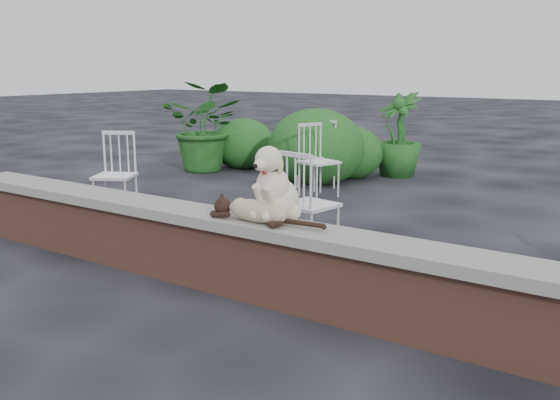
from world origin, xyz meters
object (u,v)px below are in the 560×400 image
Objects in this scene: potted_plant_b at (398,134)px; chair_e at (319,161)px; dog at (278,182)px; chair_c at (310,203)px; cat at (257,210)px; potted_plant_a at (206,126)px; chair_b at (316,155)px; chair_a at (115,174)px.

chair_e is at bearing -96.06° from potted_plant_b.
chair_c is at bearing 110.82° from dog.
potted_plant_a is at bearing 136.05° from cat.
chair_c is 0.73× the size of potted_plant_b.
chair_e is at bearing 117.45° from dog.
chair_b is 0.55m from chair_e.
chair_e and chair_c have the same top height.
chair_b is 3.06m from chair_c.
chair_e is (-1.49, 3.37, -0.20)m from cat.
chair_c and chair_a have the same top height.
chair_e is (0.32, -0.45, 0.00)m from chair_b.
chair_b is at bearing -6.81° from potted_plant_a.
cat is 0.75× the size of potted_plant_a.
potted_plant_b is at bearing 106.00° from dog.
cat is at bearing 113.55° from chair_c.
chair_b is 1.00× the size of chair_c.
chair_e is at bearing -50.99° from chair_c.
dog is at bearing -44.49° from chair_b.
chair_a is at bearing 9.95° from chair_c.
chair_b is 0.73× the size of potted_plant_b.
chair_b is (-1.88, 3.67, -0.39)m from dog.
chair_c reaches higher than cat.
cat is 0.84× the size of potted_plant_b.
potted_plant_a is (-4.02, 4.08, 0.04)m from cat.
potted_plant_a is at bearing 83.48° from chair_a.
potted_plant_b reaches higher than dog.
dog is 3.13m from chair_a.
dog is at bearing -134.30° from chair_e.
dog is 5.69m from potted_plant_a.
chair_b is at bearing -49.88° from chair_c.
chair_e is at bearing -15.81° from potted_plant_a.
dog is 0.59× the size of chair_e.
potted_plant_a is 3.04m from potted_plant_b.
chair_e is at bearing 115.31° from cat.
chair_a is 0.66× the size of potted_plant_a.
dog is 3.60m from chair_e.
chair_b is (-1.80, 3.82, -0.20)m from cat.
dog reaches higher than chair_e.
chair_b reaches higher than cat.
chair_c is at bearing -76.69° from potted_plant_b.
cat is 5.73m from potted_plant_a.
potted_plant_a is at bearing 93.92° from chair_e.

